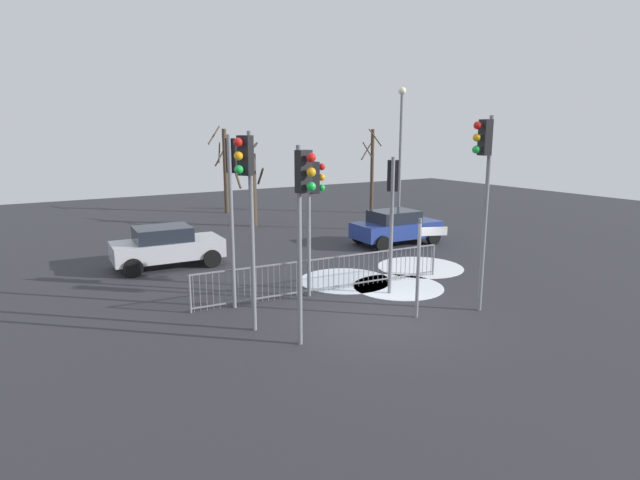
% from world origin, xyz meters
% --- Properties ---
extents(ground_plane, '(60.00, 60.00, 0.00)m').
position_xyz_m(ground_plane, '(0.00, 0.00, 0.00)').
color(ground_plane, '#2D2D33').
extents(traffic_light_rear_right, '(0.51, 0.42, 4.71)m').
position_xyz_m(traffic_light_rear_right, '(-2.82, 2.90, 3.45)').
color(traffic_light_rear_right, slate).
rests_on(traffic_light_rear_right, ground).
extents(traffic_light_foreground_right, '(0.45, 0.48, 4.07)m').
position_xyz_m(traffic_light_foreground_right, '(1.63, 1.72, 2.99)').
color(traffic_light_foreground_right, slate).
rests_on(traffic_light_foreground_right, ground).
extents(traffic_light_rear_left, '(0.52, 0.41, 4.80)m').
position_xyz_m(traffic_light_rear_left, '(-3.26, 0.96, 3.51)').
color(traffic_light_rear_left, slate).
rests_on(traffic_light_rear_left, ground).
extents(traffic_light_mid_right, '(0.56, 0.36, 5.18)m').
position_xyz_m(traffic_light_mid_right, '(2.56, -0.81, 3.78)').
color(traffic_light_mid_right, slate).
rests_on(traffic_light_mid_right, ground).
extents(traffic_light_mid_left, '(0.35, 0.56, 4.50)m').
position_xyz_m(traffic_light_mid_left, '(-2.57, -0.44, 3.30)').
color(traffic_light_mid_left, slate).
rests_on(traffic_light_mid_left, ground).
extents(traffic_light_foreground_left, '(0.57, 0.34, 4.04)m').
position_xyz_m(traffic_light_foreground_left, '(-0.50, 2.65, 2.97)').
color(traffic_light_foreground_left, slate).
rests_on(traffic_light_foreground_left, ground).
extents(direction_sign_post, '(0.75, 0.32, 2.64)m').
position_xyz_m(direction_sign_post, '(0.93, -0.38, 1.49)').
color(direction_sign_post, slate).
rests_on(direction_sign_post, ground).
extents(pedestrian_guard_railing, '(8.26, 0.65, 1.07)m').
position_xyz_m(pedestrian_guard_railing, '(-0.01, 2.74, 0.55)').
color(pedestrian_guard_railing, slate).
rests_on(pedestrian_guard_railing, ground).
extents(car_silver_far, '(3.87, 2.07, 1.47)m').
position_xyz_m(car_silver_far, '(-3.32, 8.24, 0.77)').
color(car_silver_far, '#B2B5BA').
rests_on(car_silver_far, ground).
extents(car_blue_trailing, '(3.87, 2.06, 1.47)m').
position_xyz_m(car_blue_trailing, '(6.15, 6.94, 0.77)').
color(car_blue_trailing, navy).
rests_on(car_blue_trailing, ground).
extents(street_lamp, '(0.36, 0.36, 6.80)m').
position_xyz_m(street_lamp, '(8.20, 9.23, 4.16)').
color(street_lamp, slate).
rests_on(street_lamp, ground).
extents(bare_tree_left, '(1.54, 1.65, 4.25)m').
position_xyz_m(bare_tree_left, '(2.65, 14.07, 1.98)').
color(bare_tree_left, '#473828').
rests_on(bare_tree_left, ground).
extents(bare_tree_centre, '(1.36, 1.18, 5.10)m').
position_xyz_m(bare_tree_centre, '(3.11, 19.07, 2.61)').
color(bare_tree_centre, '#473828').
rests_on(bare_tree_centre, ground).
extents(bare_tree_right, '(1.04, 1.06, 4.93)m').
position_xyz_m(bare_tree_right, '(10.48, 14.48, 2.59)').
color(bare_tree_right, '#473828').
rests_on(bare_tree_right, ground).
extents(snow_patch_kerb, '(3.06, 3.06, 0.01)m').
position_xyz_m(snow_patch_kerb, '(4.41, 3.43, 0.01)').
color(snow_patch_kerb, white).
rests_on(snow_patch_kerb, ground).
extents(snow_patch_island, '(3.00, 3.00, 0.01)m').
position_xyz_m(snow_patch_island, '(1.14, 3.44, 0.01)').
color(snow_patch_island, silver).
rests_on(snow_patch_island, ground).
extents(snow_patch_verge, '(2.83, 2.83, 0.01)m').
position_xyz_m(snow_patch_verge, '(2.19, 1.99, 0.01)').
color(snow_patch_verge, white).
rests_on(snow_patch_verge, ground).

